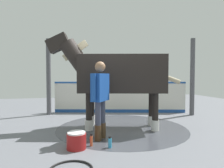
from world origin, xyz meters
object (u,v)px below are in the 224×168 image
(wash_bucket, at_px, (76,140))
(bottle_spray, at_px, (91,140))
(handler, at_px, (100,94))
(horse, at_px, (117,74))
(bottle_shampoo, at_px, (110,142))

(wash_bucket, xyz_separation_m, bottle_spray, (-0.08, 0.30, -0.05))
(handler, bearing_deg, horse, 90.46)
(horse, bearing_deg, bottle_spray, 69.34)
(bottle_shampoo, bearing_deg, wash_bucket, -99.02)
(bottle_shampoo, relative_size, bottle_spray, 0.91)
(handler, xyz_separation_m, bottle_shampoo, (0.57, 0.09, -0.89))
(handler, bearing_deg, wash_bucket, -102.78)
(wash_bucket, distance_m, bottle_shampoo, 0.65)
(handler, height_order, bottle_spray, handler)
(wash_bucket, bearing_deg, bottle_spray, 104.56)
(horse, relative_size, bottle_spray, 14.04)
(wash_bucket, relative_size, bottle_shampoo, 1.64)
(horse, relative_size, bottle_shampoo, 15.43)
(wash_bucket, distance_m, bottle_spray, 0.31)
(horse, bearing_deg, wash_bucket, 62.90)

